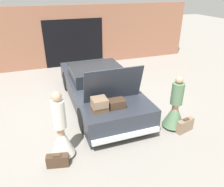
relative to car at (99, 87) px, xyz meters
name	(u,v)px	position (x,y,z in m)	size (l,w,h in m)	color
ground_plane	(100,102)	(0.00, -0.01, -0.56)	(40.00, 40.00, 0.00)	gray
garage_wall_back	(74,37)	(0.00, 4.18, 0.84)	(12.00, 0.14, 2.80)	#9E664C
car	(99,87)	(0.00, 0.00, 0.00)	(1.92, 4.73, 1.72)	#2D333D
person_left	(61,135)	(-1.53, -2.21, 0.04)	(0.55, 0.55, 1.66)	tan
person_right	(175,110)	(1.54, -2.07, -0.01)	(0.61, 0.61, 1.54)	tan
suitcase_beside_left_person	(58,161)	(-1.69, -2.50, -0.41)	(0.50, 0.27, 0.32)	#473323
suitcase_beside_right_person	(185,125)	(1.71, -2.36, -0.37)	(0.55, 0.27, 0.40)	#8C7259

